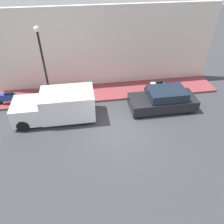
{
  "coord_description": "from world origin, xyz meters",
  "views": [
    {
      "loc": [
        -9.24,
        1.86,
        8.64
      ],
      "look_at": [
        1.07,
        0.27,
        0.6
      ],
      "focal_mm": 35.0,
      "sensor_mm": 36.0,
      "label": 1
    }
  ],
  "objects_px": {
    "parked_car": "(163,100)",
    "delivery_van": "(56,106)",
    "motorcycle_blue": "(8,98)",
    "streetlamp": "(43,58)",
    "scooter_silver": "(157,86)"
  },
  "relations": [
    {
      "from": "motorcycle_blue",
      "to": "streetlamp",
      "type": "height_order",
      "value": "streetlamp"
    },
    {
      "from": "motorcycle_blue",
      "to": "streetlamp",
      "type": "xyz_separation_m",
      "value": [
        -0.33,
        -2.77,
        2.76
      ]
    },
    {
      "from": "parked_car",
      "to": "streetlamp",
      "type": "xyz_separation_m",
      "value": [
        1.56,
        7.26,
        2.69
      ]
    },
    {
      "from": "scooter_silver",
      "to": "motorcycle_blue",
      "type": "height_order",
      "value": "scooter_silver"
    },
    {
      "from": "parked_car",
      "to": "motorcycle_blue",
      "type": "distance_m",
      "value": 10.21
    },
    {
      "from": "parked_car",
      "to": "scooter_silver",
      "type": "bearing_deg",
      "value": -5.43
    },
    {
      "from": "delivery_van",
      "to": "streetlamp",
      "type": "distance_m",
      "value": 2.93
    },
    {
      "from": "parked_car",
      "to": "delivery_van",
      "type": "height_order",
      "value": "delivery_van"
    },
    {
      "from": "delivery_van",
      "to": "streetlamp",
      "type": "xyz_separation_m",
      "value": [
        1.59,
        0.47,
        2.42
      ]
    },
    {
      "from": "delivery_van",
      "to": "scooter_silver",
      "type": "xyz_separation_m",
      "value": [
        1.83,
        -6.96,
        -0.34
      ]
    },
    {
      "from": "parked_car",
      "to": "delivery_van",
      "type": "bearing_deg",
      "value": 90.19
    },
    {
      "from": "motorcycle_blue",
      "to": "streetlamp",
      "type": "distance_m",
      "value": 3.92
    },
    {
      "from": "scooter_silver",
      "to": "motorcycle_blue",
      "type": "bearing_deg",
      "value": 89.56
    },
    {
      "from": "parked_car",
      "to": "scooter_silver",
      "type": "xyz_separation_m",
      "value": [
        1.81,
        -0.17,
        -0.07
      ]
    },
    {
      "from": "motorcycle_blue",
      "to": "scooter_silver",
      "type": "bearing_deg",
      "value": -90.44
    }
  ]
}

